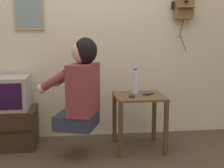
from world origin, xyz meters
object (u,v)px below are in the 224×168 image
at_px(wall_phone_antique, 184,4).
at_px(water_bottle, 135,82).
at_px(television, 6,93).
at_px(framed_picture, 29,6).
at_px(cell_phone_held, 132,96).
at_px(cell_phone_spare, 148,94).
at_px(person, 81,86).

bearing_deg(wall_phone_antique, water_bottle, -152.69).
distance_m(television, framed_picture, 0.97).
xyz_separation_m(cell_phone_held, cell_phone_spare, (0.19, 0.09, 0.00)).
height_order(person, cell_phone_held, person).
bearing_deg(person, cell_phone_spare, -56.88).
xyz_separation_m(person, wall_phone_antique, (1.20, 0.58, 0.83)).
relative_size(wall_phone_antique, framed_picture, 1.47).
height_order(framed_picture, water_bottle, framed_picture).
relative_size(wall_phone_antique, water_bottle, 2.84).
distance_m(framed_picture, cell_phone_spare, 1.60).
bearing_deg(cell_phone_held, television, 179.00).
bearing_deg(wall_phone_antique, framed_picture, 178.54).
bearing_deg(cell_phone_held, water_bottle, 80.41).
relative_size(person, framed_picture, 1.69).
xyz_separation_m(cell_phone_held, water_bottle, (0.07, 0.17, 0.12)).
distance_m(wall_phone_antique, cell_phone_spare, 1.15).
bearing_deg(framed_picture, television, -134.33).
distance_m(wall_phone_antique, cell_phone_held, 1.27).
height_order(wall_phone_antique, cell_phone_spare, wall_phone_antique).
relative_size(wall_phone_antique, cell_phone_held, 5.64).
bearing_deg(cell_phone_spare, wall_phone_antique, 88.83).
bearing_deg(television, framed_picture, 45.67).
bearing_deg(cell_phone_held, wall_phone_antique, 47.61).
height_order(wall_phone_antique, cell_phone_held, wall_phone_antique).
bearing_deg(water_bottle, television, 174.93).
relative_size(person, television, 1.91).
distance_m(person, cell_phone_held, 0.53).
height_order(person, television, person).
relative_size(television, cell_phone_spare, 3.41).
bearing_deg(cell_phone_spare, cell_phone_held, -105.51).
relative_size(framed_picture, water_bottle, 1.93).
xyz_separation_m(television, wall_phone_antique, (1.97, 0.20, 0.95)).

